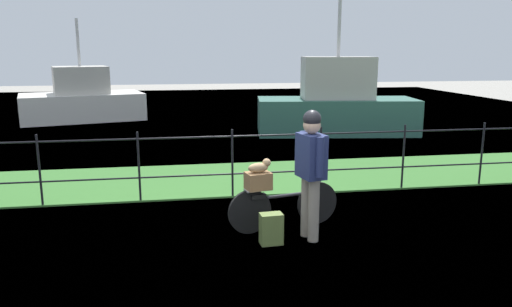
# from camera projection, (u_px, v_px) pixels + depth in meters

# --- Properties ---
(ground_plane) EXTENTS (60.00, 60.00, 0.00)m
(ground_plane) POSITION_uv_depth(u_px,v_px,m) (254.00, 250.00, 5.97)
(ground_plane) COLOR gray
(grass_strip) EXTENTS (27.00, 2.40, 0.03)m
(grass_strip) POSITION_uv_depth(u_px,v_px,m) (226.00, 178.00, 9.23)
(grass_strip) COLOR #38702D
(grass_strip) RESTS_ON ground
(harbor_water) EXTENTS (30.00, 30.00, 0.00)m
(harbor_water) POSITION_uv_depth(u_px,v_px,m) (205.00, 127.00, 15.44)
(harbor_water) COLOR #426684
(harbor_water) RESTS_ON ground
(iron_fence) EXTENTS (18.04, 0.04, 1.15)m
(iron_fence) POSITION_uv_depth(u_px,v_px,m) (232.00, 159.00, 7.97)
(iron_fence) COLOR black
(iron_fence) RESTS_ON ground
(bicycle_main) EXTENTS (1.59, 0.40, 0.60)m
(bicycle_main) POSITION_uv_depth(u_px,v_px,m) (283.00, 206.00, 6.63)
(bicycle_main) COLOR black
(bicycle_main) RESTS_ON ground
(wooden_crate) EXTENTS (0.37, 0.31, 0.23)m
(wooden_crate) POSITION_uv_depth(u_px,v_px,m) (258.00, 181.00, 6.42)
(wooden_crate) COLOR olive
(wooden_crate) RESTS_ON bicycle_main
(terrier_dog) EXTENTS (0.32, 0.20, 0.18)m
(terrier_dog) POSITION_uv_depth(u_px,v_px,m) (260.00, 167.00, 6.39)
(terrier_dog) COLOR tan
(terrier_dog) RESTS_ON wooden_crate
(cyclist_person) EXTENTS (0.34, 0.53, 1.68)m
(cyclist_person) POSITION_uv_depth(u_px,v_px,m) (311.00, 163.00, 6.15)
(cyclist_person) COLOR gray
(cyclist_person) RESTS_ON ground
(backpack_on_paving) EXTENTS (0.29, 0.20, 0.40)m
(backpack_on_paving) POSITION_uv_depth(u_px,v_px,m) (271.00, 229.00, 6.12)
(backpack_on_paving) COLOR olive
(backpack_on_paving) RESTS_ON ground
(moored_boat_near) EXTENTS (4.74, 2.28, 3.82)m
(moored_boat_near) POSITION_uv_depth(u_px,v_px,m) (337.00, 106.00, 14.17)
(moored_boat_near) COLOR #336656
(moored_boat_near) RESTS_ON ground
(moored_boat_mid) EXTENTS (4.45, 3.14, 3.45)m
(moored_boat_mid) POSITION_uv_depth(u_px,v_px,m) (82.00, 100.00, 16.96)
(moored_boat_mid) COLOR silver
(moored_boat_mid) RESTS_ON ground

